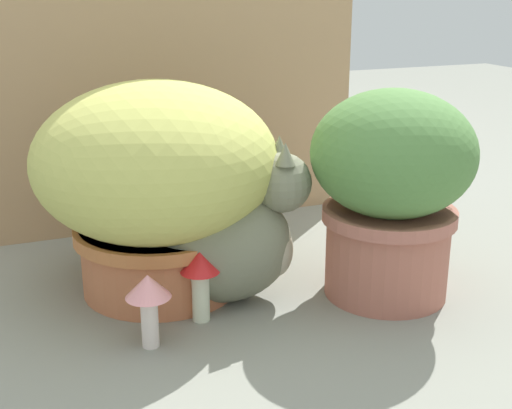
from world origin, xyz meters
name	(u,v)px	position (x,y,z in m)	size (l,w,h in m)	color
ground_plane	(249,316)	(0.00, 0.00, 0.00)	(6.00, 6.00, 0.00)	gray
cardboard_backdrop	(141,19)	(-0.05, 0.54, 0.49)	(1.06, 0.03, 0.99)	tan
grass_planter	(157,179)	(-0.12, 0.18, 0.22)	(0.46, 0.46, 0.41)	#BE6B45
leafy_planter	(391,185)	(0.28, -0.01, 0.22)	(0.30, 0.30, 0.39)	#AE6553
cat	(231,239)	(0.00, 0.08, 0.12)	(0.37, 0.23, 0.32)	gray
mushroom_ornament_pink	(148,295)	(-0.19, -0.04, 0.09)	(0.07, 0.07, 0.13)	silver
mushroom_ornament_red	(200,273)	(-0.08, 0.02, 0.09)	(0.07, 0.07, 0.13)	silver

